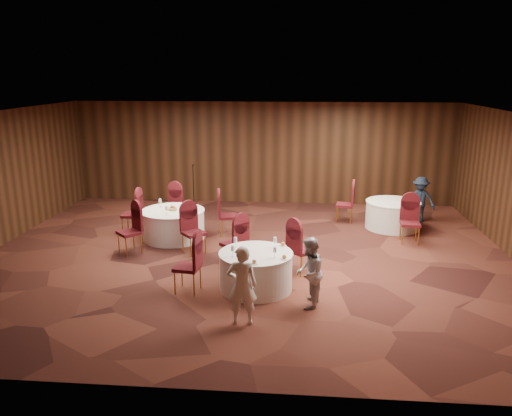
# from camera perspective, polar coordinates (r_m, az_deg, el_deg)

# --- Properties ---
(ground) EXTENTS (12.00, 12.00, 0.00)m
(ground) POSITION_cam_1_polar(r_m,az_deg,el_deg) (11.47, -1.09, -5.55)
(ground) COLOR black
(ground) RESTS_ON ground
(room_shell) EXTENTS (12.00, 12.00, 12.00)m
(room_shell) POSITION_cam_1_polar(r_m,az_deg,el_deg) (10.93, -1.14, 4.13)
(room_shell) COLOR silver
(room_shell) RESTS_ON ground
(table_main) EXTENTS (1.43, 1.43, 0.74)m
(table_main) POSITION_cam_1_polar(r_m,az_deg,el_deg) (9.69, -0.02, -7.16)
(table_main) COLOR white
(table_main) RESTS_ON ground
(table_left) EXTENTS (1.59, 1.59, 0.74)m
(table_left) POSITION_cam_1_polar(r_m,az_deg,el_deg) (12.74, -9.42, -1.83)
(table_left) COLOR white
(table_left) RESTS_ON ground
(table_right) EXTENTS (1.44, 1.44, 0.74)m
(table_right) POSITION_cam_1_polar(r_m,az_deg,el_deg) (13.90, 15.32, -0.73)
(table_right) COLOR white
(table_right) RESTS_ON ground
(chairs_main) EXTENTS (2.83, 2.06, 1.00)m
(chairs_main) POSITION_cam_1_polar(r_m,az_deg,el_deg) (10.26, -1.56, -5.13)
(chairs_main) COLOR #3D0C17
(chairs_main) RESTS_ON ground
(chairs_left) EXTENTS (3.09, 3.18, 1.00)m
(chairs_left) POSITION_cam_1_polar(r_m,az_deg,el_deg) (12.72, -9.46, -1.28)
(chairs_left) COLOR #3D0C17
(chairs_left) RESTS_ON ground
(chairs_right) EXTENTS (2.02, 2.26, 1.00)m
(chairs_right) POSITION_cam_1_polar(r_m,az_deg,el_deg) (13.45, 13.48, -0.58)
(chairs_right) COLOR #3D0C17
(chairs_right) RESTS_ON ground
(tabletop_main) EXTENTS (1.09, 1.14, 0.22)m
(tabletop_main) POSITION_cam_1_polar(r_m,az_deg,el_deg) (9.41, 0.72, -4.80)
(tabletop_main) COLOR silver
(tabletop_main) RESTS_ON table_main
(tabletop_left) EXTENTS (0.92, 0.78, 0.22)m
(tabletop_left) POSITION_cam_1_polar(r_m,az_deg,el_deg) (12.62, -9.50, 0.10)
(tabletop_left) COLOR silver
(tabletop_left) RESTS_ON table_left
(tabletop_right) EXTENTS (0.08, 0.08, 0.22)m
(tabletop_right) POSITION_cam_1_polar(r_m,az_deg,el_deg) (13.55, 16.62, 1.05)
(tabletop_right) COLOR silver
(tabletop_right) RESTS_ON table_right
(mic_stand) EXTENTS (0.24, 0.24, 1.46)m
(mic_stand) POSITION_cam_1_polar(r_m,az_deg,el_deg) (15.01, -7.11, 1.02)
(mic_stand) COLOR black
(mic_stand) RESTS_ON ground
(woman_a) EXTENTS (0.54, 0.38, 1.37)m
(woman_a) POSITION_cam_1_polar(r_m,az_deg,el_deg) (8.29, -1.62, -8.83)
(woman_a) COLOR silver
(woman_a) RESTS_ON ground
(woman_b) EXTENTS (0.60, 0.71, 1.29)m
(woman_b) POSITION_cam_1_polar(r_m,az_deg,el_deg) (8.93, 6.08, -7.38)
(woman_b) COLOR #B7B8BC
(woman_b) RESTS_ON ground
(man_c) EXTENTS (0.96, 0.80, 1.29)m
(man_c) POSITION_cam_1_polar(r_m,az_deg,el_deg) (14.66, 18.25, 0.94)
(man_c) COLOR black
(man_c) RESTS_ON ground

